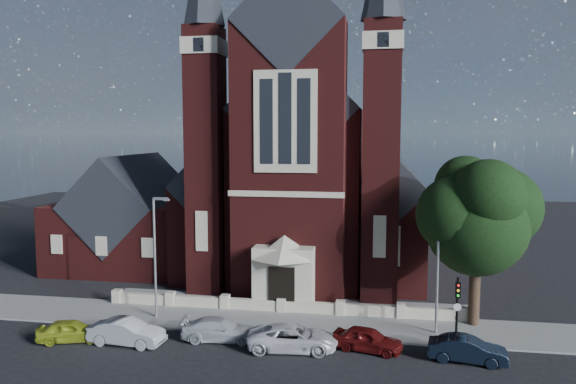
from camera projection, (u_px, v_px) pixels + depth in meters
name	position (u px, v px, depth m)	size (l,w,h in m)	color
ground	(300.00, 280.00, 46.63)	(120.00, 120.00, 0.00)	black
pavement_strip	(276.00, 323.00, 36.34)	(60.00, 5.00, 0.12)	slate
forecourt_paving	(287.00, 304.00, 40.26)	(26.00, 3.00, 0.14)	slate
forecourt_wall	(282.00, 313.00, 38.30)	(24.00, 0.40, 0.90)	#BBB395
church	(312.00, 175.00, 53.55)	(20.01, 34.90, 29.20)	#461412
parish_hall	(134.00, 222.00, 51.80)	(12.00, 12.20, 10.24)	#461412
street_tree	(479.00, 219.00, 34.69)	(6.40, 6.60, 10.70)	black
street_lamp_left	(156.00, 250.00, 36.67)	(1.16, 0.22, 8.09)	gray
street_lamp_right	(439.00, 261.00, 33.69)	(1.16, 0.22, 8.09)	gray
traffic_signal	(457.00, 302.00, 32.21)	(0.28, 0.42, 4.00)	black
car_lime_van	(71.00, 331.00, 33.01)	(1.54, 3.83, 1.31)	#93A320
car_silver_a	(127.00, 332.00, 32.52)	(1.56, 4.47, 1.47)	#A9AEB1
car_silver_b	(220.00, 330.00, 33.16)	(1.85, 4.55, 1.32)	silver
car_white_suv	(293.00, 338.00, 31.70)	(2.36, 5.11, 1.42)	white
car_dark_red	(368.00, 339.00, 31.59)	(1.58, 3.93, 1.34)	#590F0F
car_navy	(468.00, 350.00, 30.04)	(1.45, 4.15, 1.37)	black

